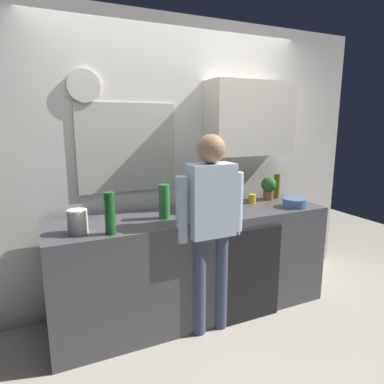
# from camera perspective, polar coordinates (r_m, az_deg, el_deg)

# --- Properties ---
(ground_plane) EXTENTS (8.00, 8.00, 0.00)m
(ground_plane) POSITION_cam_1_polar(r_m,az_deg,el_deg) (3.04, 2.89, -22.01)
(ground_plane) COLOR beige
(kitchen_counter) EXTENTS (2.42, 0.64, 0.91)m
(kitchen_counter) POSITION_cam_1_polar(r_m,az_deg,el_deg) (3.05, 0.31, -12.00)
(kitchen_counter) COLOR #4C4C51
(kitchen_counter) RESTS_ON ground_plane
(dishwasher_panel) EXTENTS (0.56, 0.02, 0.82)m
(dishwasher_panel) POSITION_cam_1_polar(r_m,az_deg,el_deg) (2.99, 10.04, -13.71)
(dishwasher_panel) COLOR black
(dishwasher_panel) RESTS_ON ground_plane
(back_wall_assembly) EXTENTS (4.02, 0.42, 2.60)m
(back_wall_assembly) POSITION_cam_1_polar(r_m,az_deg,el_deg) (3.21, -1.26, 6.01)
(back_wall_assembly) COLOR white
(back_wall_assembly) RESTS_ON ground_plane
(coffee_maker) EXTENTS (0.20, 0.20, 0.33)m
(coffee_maker) POSITION_cam_1_polar(r_m,az_deg,el_deg) (3.00, 3.53, -0.30)
(coffee_maker) COLOR black
(coffee_maker) RESTS_ON kitchen_counter
(bottle_olive_oil) EXTENTS (0.06, 0.06, 0.25)m
(bottle_olive_oil) POSITION_cam_1_polar(r_m,az_deg,el_deg) (3.58, 14.08, 1.01)
(bottle_olive_oil) COLOR olive
(bottle_olive_oil) RESTS_ON kitchen_counter
(bottle_red_vinegar) EXTENTS (0.06, 0.06, 0.22)m
(bottle_red_vinegar) POSITION_cam_1_polar(r_m,az_deg,el_deg) (3.17, 8.03, -0.40)
(bottle_red_vinegar) COLOR maroon
(bottle_red_vinegar) RESTS_ON kitchen_counter
(bottle_amber_beer) EXTENTS (0.06, 0.06, 0.23)m
(bottle_amber_beer) POSITION_cam_1_polar(r_m,az_deg,el_deg) (2.78, 5.42, -1.97)
(bottle_amber_beer) COLOR brown
(bottle_amber_beer) RESTS_ON kitchen_counter
(bottle_clear_soda) EXTENTS (0.09, 0.09, 0.28)m
(bottle_clear_soda) POSITION_cam_1_polar(r_m,az_deg,el_deg) (2.75, -4.70, -1.59)
(bottle_clear_soda) COLOR #2D8C33
(bottle_clear_soda) RESTS_ON kitchen_counter
(bottle_green_wine) EXTENTS (0.07, 0.07, 0.30)m
(bottle_green_wine) POSITION_cam_1_polar(r_m,az_deg,el_deg) (2.42, -13.67, -3.50)
(bottle_green_wine) COLOR #195923
(bottle_green_wine) RESTS_ON kitchen_counter
(cup_yellow_cup) EXTENTS (0.07, 0.07, 0.08)m
(cup_yellow_cup) POSITION_cam_1_polar(r_m,az_deg,el_deg) (3.32, 10.10, -1.11)
(cup_yellow_cup) COLOR yellow
(cup_yellow_cup) RESTS_ON kitchen_counter
(mixing_bowl) EXTENTS (0.22, 0.22, 0.08)m
(mixing_bowl) POSITION_cam_1_polar(r_m,az_deg,el_deg) (3.26, 16.91, -1.73)
(mixing_bowl) COLOR #4C72A5
(mixing_bowl) RESTS_ON kitchen_counter
(potted_plant) EXTENTS (0.15, 0.15, 0.23)m
(potted_plant) POSITION_cam_1_polar(r_m,az_deg,el_deg) (3.48, 12.77, 0.87)
(potted_plant) COLOR #9E5638
(potted_plant) RESTS_ON kitchen_counter
(dish_soap) EXTENTS (0.06, 0.06, 0.18)m
(dish_soap) POSITION_cam_1_polar(r_m,az_deg,el_deg) (2.98, -0.40, -1.71)
(dish_soap) COLOR green
(dish_soap) RESTS_ON kitchen_counter
(storage_canister) EXTENTS (0.14, 0.14, 0.17)m
(storage_canister) POSITION_cam_1_polar(r_m,az_deg,el_deg) (2.52, -18.71, -4.72)
(storage_canister) COLOR silver
(storage_canister) RESTS_ON kitchen_counter
(person_at_sink) EXTENTS (0.57, 0.22, 1.60)m
(person_at_sink) POSITION_cam_1_polar(r_m,az_deg,el_deg) (2.63, 3.10, -4.58)
(person_at_sink) COLOR #3F4766
(person_at_sink) RESTS_ON ground_plane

